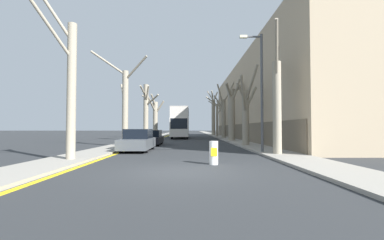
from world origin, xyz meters
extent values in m
plane|color=#2B2D30|center=(0.00, 0.00, 0.00)|extent=(300.00, 300.00, 0.00)
cube|color=gray|center=(-5.45, 50.00, 0.06)|extent=(2.30, 120.00, 0.12)
cube|color=gray|center=(5.45, 50.00, 0.06)|extent=(2.30, 120.00, 0.12)
cube|color=tan|center=(11.59, 25.64, 5.09)|extent=(10.00, 43.08, 10.19)
cube|color=#6B5E4C|center=(6.57, 25.64, 1.02)|extent=(0.12, 42.21, 2.04)
cube|color=yellow|center=(-4.12, 50.00, 0.00)|extent=(0.24, 120.00, 0.01)
cylinder|color=gray|center=(-5.20, 2.69, 3.21)|extent=(0.41, 0.41, 6.42)
cylinder|color=gray|center=(-5.45, 3.12, 5.48)|extent=(0.67, 1.03, 1.60)
cylinder|color=gray|center=(-5.84, 2.35, 6.64)|extent=(1.44, 0.87, 2.22)
cylinder|color=gray|center=(-5.69, 1.89, 5.75)|extent=(1.15, 1.77, 2.11)
cylinder|color=gray|center=(-5.18, 12.43, 3.19)|extent=(0.50, 0.50, 6.38)
cylinder|color=gray|center=(-6.49, 12.00, 6.92)|extent=(2.75, 1.06, 1.90)
cylinder|color=gray|center=(-5.56, 13.19, 4.54)|extent=(0.96, 1.72, 1.94)
cylinder|color=gray|center=(-4.20, 11.88, 6.49)|extent=(2.15, 1.31, 1.87)
cylinder|color=gray|center=(-5.15, 22.38, 3.46)|extent=(0.60, 0.60, 6.92)
cylinder|color=gray|center=(-4.89, 21.71, 5.63)|extent=(0.78, 1.56, 1.97)
cylinder|color=gray|center=(-4.33, 21.80, 4.92)|extent=(1.86, 1.38, 1.38)
cylinder|color=gray|center=(-5.32, 21.46, 5.93)|extent=(0.57, 1.97, 1.28)
cylinder|color=gray|center=(-5.26, 23.04, 5.30)|extent=(0.46, 1.54, 2.80)
cylinder|color=gray|center=(-5.23, 31.57, 2.86)|extent=(0.74, 0.74, 5.71)
cylinder|color=gray|center=(-5.65, 30.18, 5.26)|extent=(1.13, 3.02, 2.60)
cylinder|color=gray|center=(-6.44, 32.49, 5.99)|extent=(2.69, 2.13, 2.18)
cylinder|color=gray|center=(-4.54, 31.29, 4.79)|extent=(1.67, 0.88, 2.16)
cylinder|color=gray|center=(-5.44, 30.83, 5.89)|extent=(0.72, 1.75, 1.90)
cylinder|color=gray|center=(5.14, 5.06, 2.63)|extent=(0.47, 0.47, 5.26)
cylinder|color=gray|center=(5.57, 6.58, 4.88)|extent=(1.04, 3.17, 2.18)
cylinder|color=gray|center=(5.43, 5.76, 5.61)|extent=(0.78, 1.59, 1.98)
cylinder|color=gray|center=(4.81, 4.07, 5.63)|extent=(0.85, 2.16, 2.57)
cylinder|color=gray|center=(4.98, 12.45, 2.38)|extent=(0.59, 0.59, 4.76)
cylinder|color=gray|center=(5.29, 11.60, 5.10)|extent=(0.85, 1.93, 2.99)
cylinder|color=gray|center=(5.33, 12.04, 3.98)|extent=(0.96, 1.09, 1.95)
cylinder|color=gray|center=(4.56, 11.97, 4.51)|extent=(1.11, 1.21, 1.58)
cylinder|color=gray|center=(4.63, 11.55, 4.18)|extent=(0.97, 2.04, 3.11)
cylinder|color=gray|center=(5.14, 20.69, 3.05)|extent=(0.79, 0.79, 6.11)
cylinder|color=gray|center=(5.00, 21.61, 5.30)|extent=(0.60, 2.11, 3.27)
cylinder|color=gray|center=(5.52, 20.15, 5.69)|extent=(1.12, 1.45, 2.91)
cylinder|color=gray|center=(5.77, 20.58, 6.04)|extent=(1.51, 0.55, 1.66)
cylinder|color=gray|center=(4.72, 19.85, 5.77)|extent=(1.17, 1.97, 1.69)
cylinder|color=gray|center=(5.24, 28.61, 2.90)|extent=(0.61, 0.61, 5.80)
cylinder|color=gray|center=(4.51, 28.43, 5.37)|extent=(1.66, 0.60, 2.03)
cylinder|color=gray|center=(4.97, 29.16, 5.20)|extent=(0.79, 1.34, 1.52)
cylinder|color=gray|center=(4.73, 27.96, 6.32)|extent=(1.31, 1.59, 3.12)
cylinder|color=gray|center=(4.78, 28.90, 4.55)|extent=(1.20, 0.86, 2.27)
cylinder|color=gray|center=(5.94, 28.04, 6.75)|extent=(1.69, 1.42, 3.14)
cylinder|color=gray|center=(5.10, 36.30, 2.93)|extent=(0.44, 0.44, 5.86)
cylinder|color=gray|center=(6.14, 35.92, 6.41)|extent=(2.22, 0.94, 2.26)
cylinder|color=gray|center=(4.20, 35.75, 6.67)|extent=(1.99, 1.29, 2.64)
cylinder|color=gray|center=(5.54, 35.81, 4.66)|extent=(1.07, 1.17, 1.62)
cylinder|color=gray|center=(4.34, 36.25, 5.86)|extent=(1.63, 0.27, 1.12)
cylinder|color=gray|center=(5.64, 37.10, 5.32)|extent=(1.24, 1.75, 1.26)
cylinder|color=gray|center=(5.15, 44.08, 3.69)|extent=(0.76, 0.76, 7.38)
cylinder|color=gray|center=(4.41, 44.26, 7.51)|extent=(1.70, 0.66, 1.40)
cylinder|color=gray|center=(4.92, 43.25, 7.75)|extent=(0.78, 1.95, 2.86)
cylinder|color=gray|center=(5.64, 44.77, 8.11)|extent=(1.31, 1.71, 2.37)
cube|color=silver|center=(-1.20, 30.89, 1.64)|extent=(2.53, 11.69, 2.59)
cube|color=silver|center=(-1.20, 30.89, 3.68)|extent=(2.48, 11.46, 1.49)
cube|color=#B8B1A9|center=(-1.20, 30.89, 4.49)|extent=(2.48, 11.46, 0.12)
cube|color=black|center=(-1.20, 30.89, 2.14)|extent=(2.56, 10.29, 1.34)
cube|color=black|center=(-1.20, 30.89, 3.76)|extent=(2.56, 10.29, 1.13)
cube|color=black|center=(-1.20, 25.06, 2.14)|extent=(2.28, 0.06, 1.41)
cylinder|color=black|center=(-2.29, 27.38, 0.51)|extent=(0.30, 1.02, 1.02)
cylinder|color=black|center=(-0.11, 27.38, 0.51)|extent=(0.30, 1.02, 1.02)
cylinder|color=black|center=(-2.29, 34.16, 0.51)|extent=(0.30, 1.02, 1.02)
cylinder|color=black|center=(-0.11, 34.16, 0.51)|extent=(0.30, 1.02, 1.02)
cube|color=#4C5156|center=(-3.23, 8.13, 0.51)|extent=(1.83, 4.36, 0.65)
cube|color=black|center=(-3.23, 8.39, 1.15)|extent=(1.61, 2.27, 0.64)
cylinder|color=black|center=(-4.04, 6.82, 0.32)|extent=(0.20, 0.63, 0.63)
cylinder|color=black|center=(-2.43, 6.82, 0.32)|extent=(0.20, 0.63, 0.63)
cylinder|color=black|center=(-4.04, 9.44, 0.32)|extent=(0.20, 0.63, 0.63)
cylinder|color=black|center=(-2.43, 9.44, 0.32)|extent=(0.20, 0.63, 0.63)
cube|color=black|center=(-3.23, 14.22, 0.46)|extent=(1.81, 4.35, 0.57)
cube|color=black|center=(-3.23, 14.48, 1.05)|extent=(1.59, 2.26, 0.61)
cylinder|color=black|center=(-4.03, 12.91, 0.34)|extent=(0.20, 0.68, 0.68)
cylinder|color=black|center=(-2.44, 12.91, 0.34)|extent=(0.20, 0.68, 0.68)
cylinder|color=black|center=(-4.03, 15.52, 0.34)|extent=(0.20, 0.68, 0.68)
cylinder|color=black|center=(-2.44, 15.52, 0.34)|extent=(0.20, 0.68, 0.68)
cylinder|color=#4C4F54|center=(4.64, 6.25, 3.63)|extent=(0.16, 0.16, 7.26)
cylinder|color=#4C4F54|center=(4.09, 6.25, 7.11)|extent=(1.10, 0.11, 0.11)
cube|color=beige|center=(3.54, 6.25, 7.11)|extent=(0.44, 0.20, 0.16)
cylinder|color=white|center=(1.29, 1.69, 0.49)|extent=(0.37, 0.37, 0.99)
cube|color=yellow|center=(1.29, 1.50, 0.54)|extent=(0.26, 0.01, 0.36)
camera|label=1|loc=(0.29, -9.17, 1.54)|focal=24.00mm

